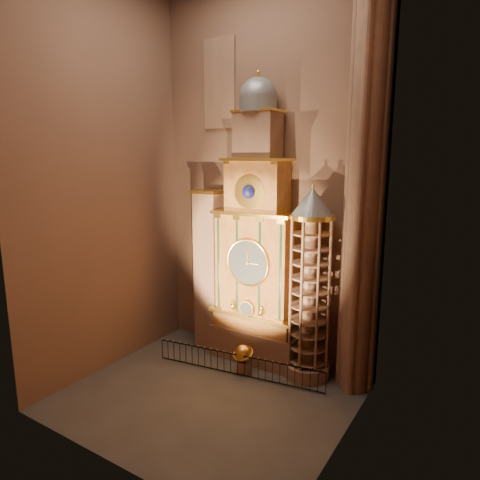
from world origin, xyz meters
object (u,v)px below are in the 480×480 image
Objects in this scene: astronomical_clock at (257,253)px; celestial_globe at (243,357)px; stair_turret at (310,287)px; portrait_tower at (210,270)px; iron_railing at (237,365)px.

astronomical_clock reaches higher than celestial_globe.
stair_turret is at bearing -4.30° from astronomical_clock.
celestial_globe is (0.27, -1.94, -5.65)m from astronomical_clock.
iron_railing is at bearing -33.73° from portrait_tower.
iron_railing is (-3.33, -2.10, -4.59)m from stair_turret.
portrait_tower reaches higher than iron_railing.
celestial_globe is at bearing -152.50° from stair_turret.
stair_turret is at bearing -2.33° from portrait_tower.
astronomical_clock is 1.55× the size of stair_turret.
portrait_tower is 6.91m from stair_turret.
celestial_globe is (-3.23, -1.68, -4.24)m from stair_turret.
portrait_tower reaches higher than celestial_globe.
stair_turret is (3.50, -0.26, -1.41)m from astronomical_clock.
portrait_tower is 0.94× the size of stair_turret.
astronomical_clock is 1.68× the size of iron_railing.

